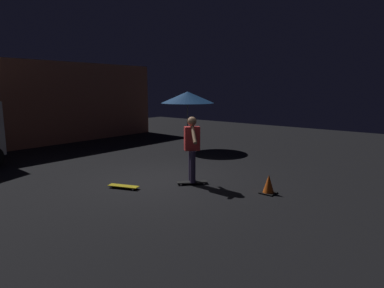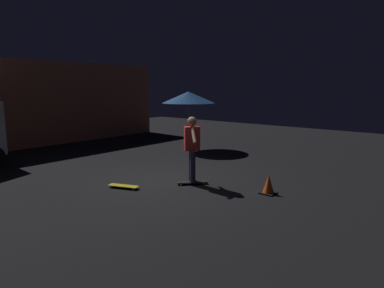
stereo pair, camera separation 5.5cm
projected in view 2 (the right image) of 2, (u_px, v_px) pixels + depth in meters
name	position (u px, v px, depth m)	size (l,w,h in m)	color
ground_plane	(161.00, 181.00, 8.85)	(28.00, 28.00, 0.00)	black
low_building	(32.00, 102.00, 15.28)	(11.08, 3.79, 3.58)	#B76B4C
patio_umbrella	(188.00, 97.00, 13.13)	(2.10, 2.10, 2.30)	slate
skateboard_ridden	(192.00, 182.00, 8.54)	(0.72, 0.66, 0.07)	black
skateboard_spare	(123.00, 186.00, 8.19)	(0.47, 0.80, 0.07)	gold
skater	(192.00, 145.00, 8.37)	(0.71, 0.81, 1.67)	#382D4C
traffic_cone	(269.00, 185.00, 7.74)	(0.34, 0.34, 0.46)	black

